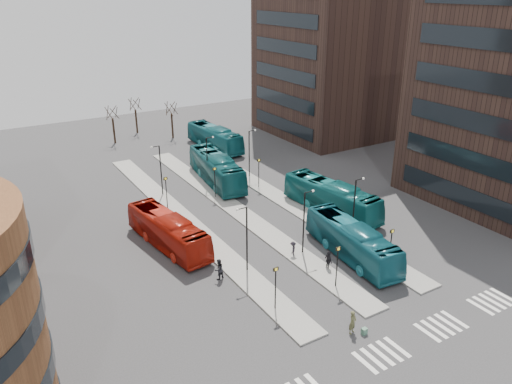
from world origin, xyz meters
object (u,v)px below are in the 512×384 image
teal_bus_a (352,241)px  teal_bus_c (331,198)px  teal_bus_d (215,138)px  teal_bus_b (216,169)px  traveller (353,322)px  commuter_a (219,269)px  suitcase (364,331)px  commuter_b (329,260)px  red_bus (168,231)px  commuter_c (293,249)px

teal_bus_a → teal_bus_c: (4.62, 8.62, 0.10)m
teal_bus_d → teal_bus_b: bearing=-119.9°
teal_bus_b → traveller: bearing=-92.2°
teal_bus_b → traveller: size_ratio=7.18×
traveller → commuter_a: bearing=94.7°
suitcase → traveller: (-0.65, 0.57, 0.67)m
teal_bus_c → commuter_b: 12.17m
suitcase → teal_bus_d: 46.34m
red_bus → teal_bus_d: size_ratio=0.95×
suitcase → teal_bus_d: teal_bus_d is taller
teal_bus_d → commuter_c: (-8.75, -33.20, -0.98)m
red_bus → commuter_b: 15.36m
teal_bus_c → commuter_b: size_ratio=7.00×
traveller → teal_bus_d: bearing=56.9°
teal_bus_a → suitcase: bearing=-120.5°
suitcase → red_bus: bearing=107.3°
suitcase → teal_bus_c: bearing=55.0°
teal_bus_d → commuter_c: 34.35m
commuter_a → commuter_b: 9.66m
traveller → commuter_a: size_ratio=0.98×
red_bus → commuter_a: (1.46, -7.64, -0.69)m
commuter_b → teal_bus_a: bearing=-70.5°
commuter_c → teal_bus_b: bearing=-145.5°
teal_bus_c → commuter_b: bearing=-137.0°
teal_bus_a → commuter_a: bearing=172.1°
teal_bus_a → traveller: (-7.25, -8.41, -0.73)m
commuter_b → commuter_c: commuter_b is taller
commuter_a → commuter_b: commuter_a is taller
teal_bus_b → teal_bus_d: teal_bus_b is taller
traveller → commuter_b: (4.04, 7.74, -0.02)m
commuter_b → suitcase: bearing=165.6°
teal_bus_a → teal_bus_b: (-2.03, 23.22, 0.19)m
commuter_c → traveller: bearing=28.0°
commuter_a → commuter_b: bearing=141.5°
teal_bus_a → teal_bus_c: 9.78m
teal_bus_a → teal_bus_d: teal_bus_d is taller
suitcase → commuter_b: bearing=65.4°
red_bus → commuter_a: 7.81m
suitcase → teal_bus_a: size_ratio=0.04×
teal_bus_b → commuter_a: teal_bus_b is taller
teal_bus_a → commuter_b: bearing=-162.5°
commuter_b → teal_bus_b: bearing=5.0°
teal_bus_a → commuter_c: teal_bus_a is taller
teal_bus_d → commuter_b: bearing=-105.4°
teal_bus_c → commuter_a: 17.73m
teal_bus_b → suitcase: bearing=-90.9°
red_bus → teal_bus_d: teal_bus_d is taller
commuter_a → red_bus: bearing=-95.6°
teal_bus_b → red_bus: bearing=-125.4°
red_bus → suitcase: bearing=-78.0°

